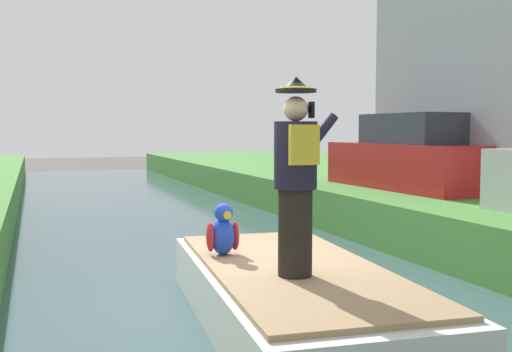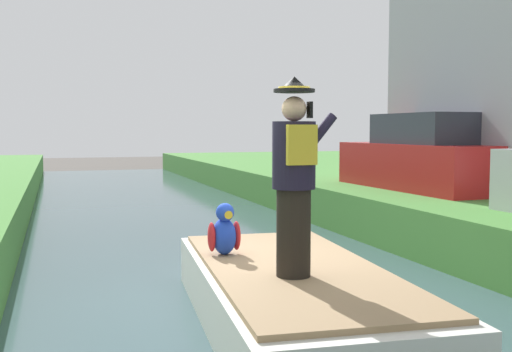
# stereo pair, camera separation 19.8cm
# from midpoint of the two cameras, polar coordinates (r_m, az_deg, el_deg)

# --- Properties ---
(ground_plane) EXTENTS (80.00, 80.00, 0.00)m
(ground_plane) POSITION_cam_midpoint_polar(r_m,az_deg,el_deg) (6.87, 0.71, -13.21)
(ground_plane) COLOR #4C4742
(canal_water) EXTENTS (5.63, 48.00, 0.10)m
(canal_water) POSITION_cam_midpoint_polar(r_m,az_deg,el_deg) (6.85, 0.71, -12.81)
(canal_water) COLOR #3D565B
(canal_water) RESTS_ON ground
(boat) EXTENTS (2.17, 4.34, 0.61)m
(boat) POSITION_cam_midpoint_polar(r_m,az_deg,el_deg) (6.25, 2.60, -11.17)
(boat) COLOR silver
(boat) RESTS_ON canal_water
(person_pirate) EXTENTS (0.61, 0.42, 1.85)m
(person_pirate) POSITION_cam_midpoint_polar(r_m,az_deg,el_deg) (5.61, 2.78, -0.12)
(person_pirate) COLOR black
(person_pirate) RESTS_ON boat
(parrot_plush) EXTENTS (0.36, 0.35, 0.57)m
(parrot_plush) POSITION_cam_midpoint_polar(r_m,az_deg,el_deg) (6.65, -3.99, -5.32)
(parrot_plush) COLOR blue
(parrot_plush) RESTS_ON boat
(parked_car_red) EXTENTS (1.84, 4.06, 1.50)m
(parked_car_red) POSITION_cam_midpoint_polar(r_m,az_deg,el_deg) (12.64, 14.22, 1.73)
(parked_car_red) COLOR red
(parked_car_red) RESTS_ON grass_bank_far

